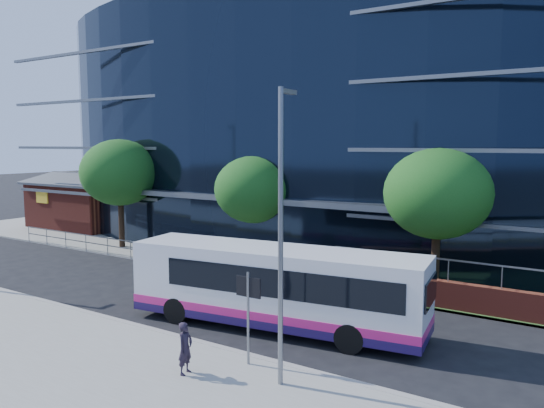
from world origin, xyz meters
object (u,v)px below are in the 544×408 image
Objects in this scene: tree_far_b at (254,190)px; pedestrian at (185,348)px; streetlight_east at (281,229)px; street_sign at (248,299)px; tree_far_c at (438,194)px; city_bus at (277,286)px; tree_far_a at (120,173)px; brick_pavilion at (88,203)px.

tree_far_b is 14.52m from pedestrian.
streetlight_east is 4.50m from pedestrian.
tree_far_c is at bearing 76.71° from street_sign.
city_bus is 7.38× the size of pedestrian.
tree_far_a is 1.15× the size of tree_far_b.
pedestrian is (6.38, -12.62, -3.30)m from tree_far_b.
street_sign is 0.43× the size of tree_far_c.
tree_far_c is (20.00, 0.00, -0.33)m from tree_far_a.
tree_far_c is at bearing -24.77° from pedestrian.
pedestrian is at bearing -97.42° from city_bus.
tree_far_a is 0.63× the size of city_bus.
brick_pavilion is at bearing 171.18° from tree_far_c.
tree_far_b is 0.76× the size of streetlight_east.
street_sign is 1.85× the size of pedestrian.
brick_pavilion is 19.55m from tree_far_b.
street_sign is 13.54m from tree_far_b.
tree_far_a is 20.00m from tree_far_c.
streetlight_east reaches higher than brick_pavilion.
tree_far_b is 0.93× the size of tree_far_c.
tree_far_a reaches higher than brick_pavilion.
street_sign is 0.40× the size of tree_far_a.
brick_pavilion is at bearing 48.65° from pedestrian.
tree_far_a is 22.05m from streetlight_east.
tree_far_b is (10.00, 0.50, -0.65)m from tree_far_a.
tree_far_a is 20.76m from pedestrian.
brick_pavilion reaches higher than street_sign.
tree_far_c is at bearing -8.82° from brick_pavilion.
streetlight_east is (1.50, -0.59, 2.29)m from street_sign.
streetlight_east is (19.00, -11.17, -0.42)m from tree_far_a.
city_bus is (-1.13, 3.39, -0.58)m from street_sign.
tree_far_c is 13.16m from pedestrian.
tree_far_a is (9.00, -4.50, 2.92)m from brick_pavilion.
tree_far_c is at bearing 55.65° from city_bus.
tree_far_b is (-7.50, 11.09, 2.06)m from street_sign.
street_sign is at bearing -103.29° from tree_far_c.
brick_pavilion is 0.77× the size of city_bus.
city_bus is at bearing -24.75° from brick_pavilion.
tree_far_a is at bearing 148.83° from street_sign.
street_sign is at bearing -55.92° from tree_far_b.
tree_far_a is 10.03m from tree_far_b.
city_bus is (16.37, -7.20, -3.29)m from tree_far_a.
city_bus is at bearing 123.50° from streetlight_east.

